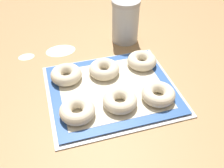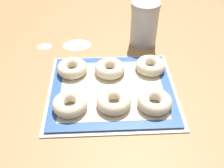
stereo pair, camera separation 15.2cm
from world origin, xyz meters
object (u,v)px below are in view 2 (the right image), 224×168
(baking_tray, at_px, (112,90))
(bagel_back_right, at_px, (150,66))
(bagel_front_left, at_px, (70,104))
(bagel_front_right, at_px, (155,102))
(flour_canister, at_px, (144,23))
(bagel_back_center, at_px, (110,68))
(bagel_front_center, at_px, (114,101))
(bagel_back_left, at_px, (72,68))

(baking_tray, bearing_deg, bagel_back_right, 33.35)
(bagel_back_right, bearing_deg, bagel_front_left, -146.85)
(bagel_front_right, bearing_deg, flour_canister, 87.60)
(bagel_back_center, bearing_deg, bagel_back_right, 4.02)
(baking_tray, distance_m, bagel_front_center, 0.08)
(bagel_back_left, xyz_separation_m, flour_canister, (0.28, 0.20, 0.06))
(baking_tray, relative_size, bagel_front_left, 3.99)
(bagel_front_center, height_order, bagel_back_center, same)
(baking_tray, xyz_separation_m, bagel_back_left, (-0.14, 0.09, 0.03))
(bagel_front_right, relative_size, bagel_back_right, 1.00)
(bagel_back_right, bearing_deg, bagel_front_right, -94.70)
(bagel_back_left, height_order, flour_canister, flour_canister)
(bagel_back_center, relative_size, bagel_back_right, 1.00)
(bagel_back_center, distance_m, flour_canister, 0.26)
(flour_canister, bearing_deg, bagel_back_center, -124.95)
(bagel_front_right, distance_m, bagel_back_right, 0.18)
(bagel_back_center, bearing_deg, bagel_front_right, -52.44)
(flour_canister, bearing_deg, bagel_back_right, -90.33)
(bagel_back_left, bearing_deg, baking_tray, -33.72)
(bagel_front_right, bearing_deg, bagel_back_center, 127.56)
(bagel_back_left, height_order, bagel_back_center, same)
(baking_tray, relative_size, flour_canister, 2.40)
(bagel_front_center, height_order, flour_canister, flour_canister)
(bagel_front_center, bearing_deg, baking_tray, 91.30)
(bagel_front_center, xyz_separation_m, flour_canister, (0.14, 0.37, 0.06))
(bagel_front_left, xyz_separation_m, bagel_front_center, (0.13, 0.00, 0.00))
(bagel_front_right, height_order, bagel_back_right, same)
(baking_tray, bearing_deg, bagel_front_center, -88.70)
(flour_canister, bearing_deg, bagel_front_center, -110.65)
(bagel_back_right, bearing_deg, flour_canister, 89.67)
(bagel_back_center, distance_m, bagel_back_right, 0.14)
(bagel_back_right, relative_size, flour_canister, 0.60)
(baking_tray, bearing_deg, bagel_back_center, 92.97)
(bagel_front_center, xyz_separation_m, bagel_back_center, (-0.01, 0.16, 0.00))
(bagel_back_right, bearing_deg, baking_tray, -146.65)
(bagel_front_center, distance_m, flour_canister, 0.40)
(bagel_back_right, xyz_separation_m, flour_canister, (0.00, 0.20, 0.06))
(bagel_front_right, relative_size, flour_canister, 0.60)
(bagel_back_center, xyz_separation_m, bagel_back_right, (0.14, 0.01, 0.00))
(baking_tray, relative_size, bagel_back_right, 3.99)
(bagel_back_left, distance_m, flour_canister, 0.35)
(bagel_front_center, relative_size, bagel_back_left, 1.00)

